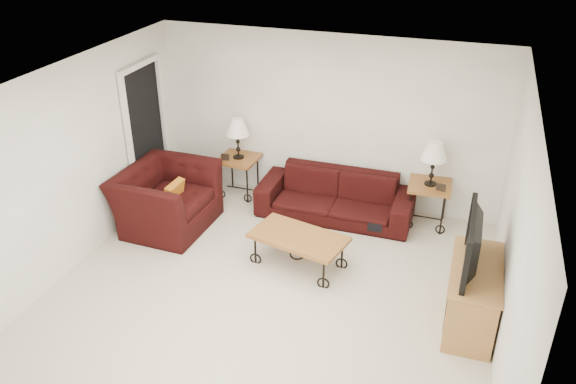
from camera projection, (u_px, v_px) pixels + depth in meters
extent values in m
plane|color=beige|center=(269.00, 294.00, 6.79)|extent=(5.00, 5.00, 0.00)
cube|color=white|center=(328.00, 121.00, 8.30)|extent=(5.00, 0.02, 2.50)
cube|color=white|center=(145.00, 361.00, 4.11)|extent=(5.00, 0.02, 2.50)
cube|color=white|center=(70.00, 168.00, 6.90)|extent=(0.02, 5.00, 2.50)
cube|color=white|center=(515.00, 240.00, 5.50)|extent=(0.02, 5.00, 2.50)
plane|color=white|center=(265.00, 87.00, 5.62)|extent=(5.00, 5.00, 0.00)
cube|color=black|center=(147.00, 136.00, 8.38)|extent=(0.08, 0.94, 2.04)
imported|color=black|center=(335.00, 196.00, 8.26)|extent=(2.19, 0.85, 0.64)
cube|color=brown|center=(239.00, 176.00, 8.85)|extent=(0.59, 0.59, 0.62)
cube|color=brown|center=(428.00, 204.00, 8.05)|extent=(0.60, 0.60, 0.62)
cube|color=black|center=(225.00, 157.00, 8.59)|extent=(0.12, 0.03, 0.10)
cube|color=black|center=(441.00, 187.00, 7.72)|extent=(0.13, 0.04, 0.10)
cube|color=brown|center=(298.00, 251.00, 7.21)|extent=(1.27, 0.88, 0.43)
imported|color=black|center=(166.00, 198.00, 7.98)|extent=(1.18, 1.34, 0.84)
cube|color=#B76B17|center=(174.00, 195.00, 7.85)|extent=(0.12, 0.38, 0.38)
cube|color=#A0633B|center=(472.00, 295.00, 6.20)|extent=(0.49, 1.18, 0.71)
imported|color=black|center=(480.00, 243.00, 5.90)|extent=(0.14, 1.05, 0.61)
ellipsoid|color=black|center=(377.00, 221.00, 7.89)|extent=(0.32, 0.25, 0.39)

